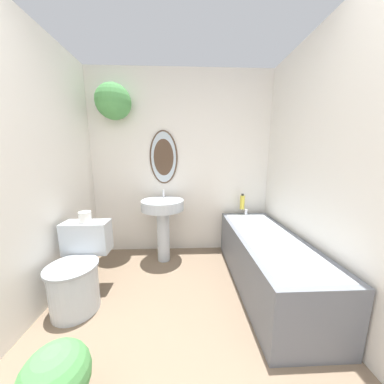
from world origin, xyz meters
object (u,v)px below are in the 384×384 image
object	(u,v)px
bathtub	(266,260)
toilet_paper_roll	(85,217)
pedestal_sink	(163,215)
toilet	(78,272)
shampoo_bottle	(242,202)

from	to	relation	value
bathtub	toilet_paper_roll	xyz separation A→B (m)	(-1.77, 0.03, 0.47)
pedestal_sink	toilet_paper_roll	distance (m)	0.86
toilet	pedestal_sink	distance (m)	1.03
toilet	pedestal_sink	xyz separation A→B (m)	(0.67, 0.72, 0.29)
bathtub	shampoo_bottle	xyz separation A→B (m)	(-0.05, 0.73, 0.43)
toilet	toilet_paper_roll	bearing A→B (deg)	90.00
bathtub	shampoo_bottle	distance (m)	0.84
bathtub	shampoo_bottle	world-z (taller)	shampoo_bottle
toilet	shampoo_bottle	size ratio (longest dim) A/B	3.38
toilet	toilet_paper_roll	size ratio (longest dim) A/B	6.34
toilet	shampoo_bottle	xyz separation A→B (m)	(1.72, 0.90, 0.40)
pedestal_sink	bathtub	xyz separation A→B (m)	(1.09, -0.54, -0.31)
pedestal_sink	toilet_paper_roll	bearing A→B (deg)	-142.64
pedestal_sink	shampoo_bottle	world-z (taller)	pedestal_sink
shampoo_bottle	toilet_paper_roll	bearing A→B (deg)	-157.94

